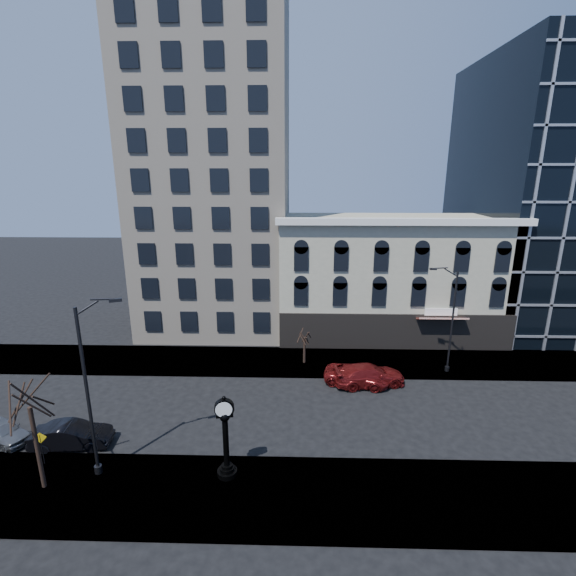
{
  "coord_description": "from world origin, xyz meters",
  "views": [
    {
      "loc": [
        2.83,
        -26.08,
        16.41
      ],
      "look_at": [
        2.0,
        4.0,
        8.0
      ],
      "focal_mm": 26.0,
      "sensor_mm": 36.0,
      "label": 1
    }
  ],
  "objects_px": {
    "street_clock": "(226,440)",
    "street_lamp_near": "(96,342)",
    "car_near_b": "(71,435)",
    "warning_sign": "(41,443)",
    "car_near_a": "(2,431)"
  },
  "relations": [
    {
      "from": "street_clock",
      "to": "street_lamp_near",
      "type": "distance_m",
      "value": 8.61
    },
    {
      "from": "car_near_a",
      "to": "car_near_b",
      "type": "distance_m",
      "value": 4.66
    },
    {
      "from": "street_clock",
      "to": "car_near_b",
      "type": "distance_m",
      "value": 10.42
    },
    {
      "from": "car_near_b",
      "to": "warning_sign",
      "type": "bearing_deg",
      "value": 152.26
    },
    {
      "from": "warning_sign",
      "to": "street_lamp_near",
      "type": "bearing_deg",
      "value": -23.54
    },
    {
      "from": "street_lamp_near",
      "to": "warning_sign",
      "type": "distance_m",
      "value": 7.65
    },
    {
      "from": "street_clock",
      "to": "street_lamp_near",
      "type": "xyz_separation_m",
      "value": [
        -6.55,
        0.24,
        5.6
      ]
    },
    {
      "from": "car_near_a",
      "to": "car_near_b",
      "type": "height_order",
      "value": "car_near_b"
    },
    {
      "from": "warning_sign",
      "to": "car_near_a",
      "type": "xyz_separation_m",
      "value": [
        -3.94,
        2.2,
        -0.85
      ]
    },
    {
      "from": "car_near_b",
      "to": "street_clock",
      "type": "bearing_deg",
      "value": -109.75
    },
    {
      "from": "street_lamp_near",
      "to": "car_near_a",
      "type": "height_order",
      "value": "street_lamp_near"
    },
    {
      "from": "car_near_a",
      "to": "car_near_b",
      "type": "xyz_separation_m",
      "value": [
        4.64,
        -0.42,
        0.09
      ]
    },
    {
      "from": "street_lamp_near",
      "to": "car_near_b",
      "type": "xyz_separation_m",
      "value": [
        -3.48,
        2.15,
        -7.16
      ]
    },
    {
      "from": "car_near_b",
      "to": "car_near_a",
      "type": "bearing_deg",
      "value": 78.54
    },
    {
      "from": "street_clock",
      "to": "car_near_a",
      "type": "bearing_deg",
      "value": 158.91
    }
  ]
}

